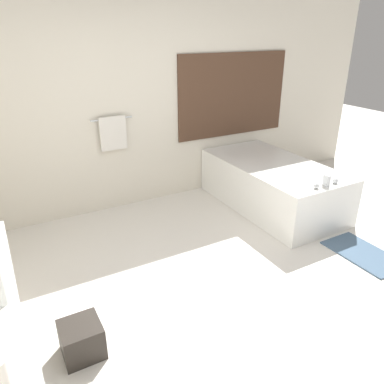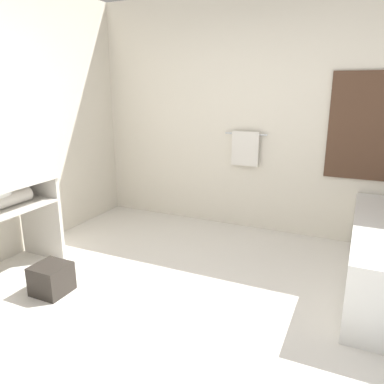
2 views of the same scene
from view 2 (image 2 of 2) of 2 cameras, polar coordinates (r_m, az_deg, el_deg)
ground_plane at (r=2.81m, az=-0.04°, el=-20.82°), size 16.00×16.00×0.00m
wall_back_with_blinds at (r=4.39m, az=13.07°, el=11.03°), size 7.40×0.13×2.70m
waste_bin at (r=3.43m, az=-20.62°, el=-12.27°), size 0.28×0.28×0.25m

